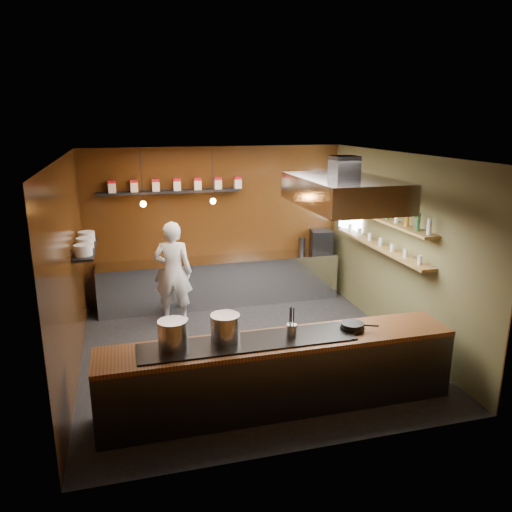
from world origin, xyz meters
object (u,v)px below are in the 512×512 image
object	(u,v)px
stockpot_small	(225,328)
espresso_machine	(321,241)
stockpot_large	(173,334)
extractor_hood	(343,191)
chef	(173,272)

from	to	relation	value
stockpot_small	espresso_machine	bearing A→B (deg)	53.69
stockpot_large	stockpot_small	distance (m)	0.62
stockpot_small	espresso_machine	world-z (taller)	espresso_machine
extractor_hood	espresso_machine	distance (m)	3.09
stockpot_large	espresso_machine	world-z (taller)	espresso_machine
stockpot_large	espresso_machine	xyz separation A→B (m)	(3.38, 3.78, 0.00)
stockpot_large	chef	xyz separation A→B (m)	(0.31, 3.06, -0.20)
extractor_hood	chef	xyz separation A→B (m)	(-2.27, 1.92, -1.60)
stockpot_large	chef	world-z (taller)	chef
stockpot_small	chef	size ratio (longest dim) A/B	0.19
espresso_machine	stockpot_small	bearing A→B (deg)	-114.93
stockpot_large	espresso_machine	distance (m)	5.07
extractor_hood	espresso_machine	size ratio (longest dim) A/B	4.74
stockpot_large	chef	size ratio (longest dim) A/B	0.19
stockpot_large	stockpot_small	size ratio (longest dim) A/B	0.97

